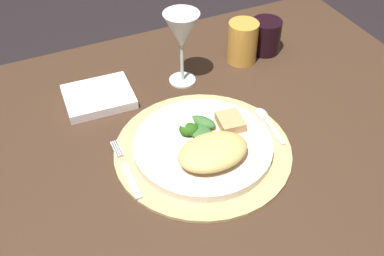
{
  "coord_description": "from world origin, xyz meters",
  "views": [
    {
      "loc": [
        -0.3,
        -0.62,
        1.39
      ],
      "look_at": [
        -0.01,
        0.01,
        0.76
      ],
      "focal_mm": 44.43,
      "sensor_mm": 36.0,
      "label": 1
    }
  ],
  "objects_px": {
    "fork": "(127,171)",
    "napkin": "(99,97)",
    "dining_table": "(197,199)",
    "amber_tumbler": "(243,42)",
    "wine_glass": "(182,33)",
    "dark_tumbler": "(266,36)",
    "spoon": "(266,120)",
    "dinner_plate": "(203,146)"
  },
  "relations": [
    {
      "from": "spoon",
      "to": "dark_tumbler",
      "type": "relative_size",
      "value": 1.43
    },
    {
      "from": "napkin",
      "to": "wine_glass",
      "type": "xyz_separation_m",
      "value": [
        0.2,
        -0.01,
        0.12
      ]
    },
    {
      "from": "dining_table",
      "to": "spoon",
      "type": "relative_size",
      "value": 9.85
    },
    {
      "from": "wine_glass",
      "to": "fork",
      "type": "bearing_deg",
      "value": -133.15
    },
    {
      "from": "dining_table",
      "to": "amber_tumbler",
      "type": "distance_m",
      "value": 0.38
    },
    {
      "from": "dinner_plate",
      "to": "wine_glass",
      "type": "distance_m",
      "value": 0.26
    },
    {
      "from": "spoon",
      "to": "napkin",
      "type": "xyz_separation_m",
      "value": [
        -0.29,
        0.22,
        0.0
      ]
    },
    {
      "from": "amber_tumbler",
      "to": "fork",
      "type": "bearing_deg",
      "value": -147.1
    },
    {
      "from": "dinner_plate",
      "to": "wine_glass",
      "type": "relative_size",
      "value": 1.57
    },
    {
      "from": "dinner_plate",
      "to": "wine_glass",
      "type": "height_order",
      "value": "wine_glass"
    },
    {
      "from": "dinner_plate",
      "to": "dark_tumbler",
      "type": "height_order",
      "value": "dark_tumbler"
    },
    {
      "from": "fork",
      "to": "napkin",
      "type": "distance_m",
      "value": 0.24
    },
    {
      "from": "dinner_plate",
      "to": "wine_glass",
      "type": "xyz_separation_m",
      "value": [
        0.06,
        0.23,
        0.11
      ]
    },
    {
      "from": "fork",
      "to": "dark_tumbler",
      "type": "relative_size",
      "value": 1.89
    },
    {
      "from": "dining_table",
      "to": "dark_tumbler",
      "type": "height_order",
      "value": "dark_tumbler"
    },
    {
      "from": "dinner_plate",
      "to": "dark_tumbler",
      "type": "relative_size",
      "value": 3.25
    },
    {
      "from": "dining_table",
      "to": "napkin",
      "type": "relative_size",
      "value": 8.04
    },
    {
      "from": "wine_glass",
      "to": "amber_tumbler",
      "type": "height_order",
      "value": "wine_glass"
    },
    {
      "from": "fork",
      "to": "wine_glass",
      "type": "bearing_deg",
      "value": 46.85
    },
    {
      "from": "spoon",
      "to": "dark_tumbler",
      "type": "distance_m",
      "value": 0.28
    },
    {
      "from": "spoon",
      "to": "napkin",
      "type": "relative_size",
      "value": 0.82
    },
    {
      "from": "amber_tumbler",
      "to": "dark_tumbler",
      "type": "height_order",
      "value": "amber_tumbler"
    },
    {
      "from": "fork",
      "to": "spoon",
      "type": "relative_size",
      "value": 1.32
    },
    {
      "from": "spoon",
      "to": "dark_tumbler",
      "type": "bearing_deg",
      "value": 59.78
    },
    {
      "from": "dinner_plate",
      "to": "amber_tumbler",
      "type": "relative_size",
      "value": 2.67
    },
    {
      "from": "dinner_plate",
      "to": "amber_tumbler",
      "type": "bearing_deg",
      "value": 47.94
    },
    {
      "from": "dining_table",
      "to": "dark_tumbler",
      "type": "relative_size",
      "value": 14.07
    },
    {
      "from": "dinner_plate",
      "to": "fork",
      "type": "relative_size",
      "value": 1.72
    },
    {
      "from": "dining_table",
      "to": "dinner_plate",
      "type": "xyz_separation_m",
      "value": [
        -0.01,
        -0.04,
        0.2
      ]
    },
    {
      "from": "dinner_plate",
      "to": "fork",
      "type": "height_order",
      "value": "dinner_plate"
    },
    {
      "from": "dark_tumbler",
      "to": "dining_table",
      "type": "bearing_deg",
      "value": -142.31
    },
    {
      "from": "dark_tumbler",
      "to": "napkin",
      "type": "bearing_deg",
      "value": -177.28
    },
    {
      "from": "dinner_plate",
      "to": "fork",
      "type": "distance_m",
      "value": 0.15
    },
    {
      "from": "dining_table",
      "to": "dark_tumbler",
      "type": "bearing_deg",
      "value": 37.69
    },
    {
      "from": "fork",
      "to": "wine_glass",
      "type": "xyz_separation_m",
      "value": [
        0.21,
        0.22,
        0.12
      ]
    },
    {
      "from": "amber_tumbler",
      "to": "wine_glass",
      "type": "bearing_deg",
      "value": -173.63
    },
    {
      "from": "dining_table",
      "to": "spoon",
      "type": "height_order",
      "value": "spoon"
    },
    {
      "from": "dining_table",
      "to": "fork",
      "type": "bearing_deg",
      "value": -168.51
    },
    {
      "from": "fork",
      "to": "wine_glass",
      "type": "height_order",
      "value": "wine_glass"
    },
    {
      "from": "dining_table",
      "to": "amber_tumbler",
      "type": "xyz_separation_m",
      "value": [
        0.22,
        0.21,
        0.24
      ]
    },
    {
      "from": "spoon",
      "to": "amber_tumbler",
      "type": "xyz_separation_m",
      "value": [
        0.07,
        0.23,
        0.04
      ]
    },
    {
      "from": "fork",
      "to": "napkin",
      "type": "relative_size",
      "value": 1.08
    }
  ]
}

